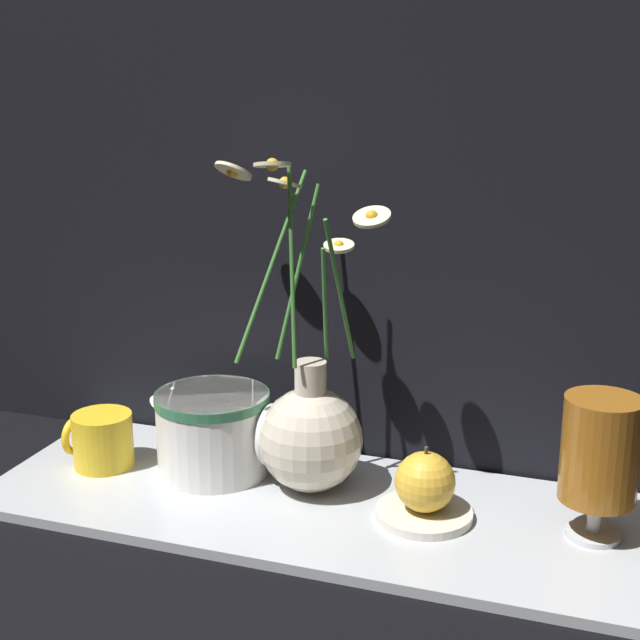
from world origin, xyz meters
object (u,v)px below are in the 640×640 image
object	(u,v)px
orange_fruit	(425,481)
tea_glass	(600,452)
ceramic_pitcher	(214,428)
vase_with_flowers	(310,430)
yellow_mug	(101,440)

from	to	relation	value
orange_fruit	tea_glass	bearing A→B (deg)	5.24
ceramic_pitcher	tea_glass	world-z (taller)	tea_glass
vase_with_flowers	tea_glass	xyz separation A→B (m)	(0.33, -0.01, 0.02)
vase_with_flowers	orange_fruit	world-z (taller)	vase_with_flowers
yellow_mug	ceramic_pitcher	size ratio (longest dim) A/B	0.51
ceramic_pitcher	orange_fruit	distance (m)	0.28
vase_with_flowers	yellow_mug	world-z (taller)	vase_with_flowers
yellow_mug	tea_glass	size ratio (longest dim) A/B	0.54
vase_with_flowers	orange_fruit	distance (m)	0.15
orange_fruit	ceramic_pitcher	bearing A→B (deg)	172.67
yellow_mug	orange_fruit	xyz separation A→B (m)	(0.42, -0.00, 0.01)
yellow_mug	tea_glass	xyz separation A→B (m)	(0.60, 0.01, 0.06)
yellow_mug	ceramic_pitcher	world-z (taller)	ceramic_pitcher
yellow_mug	tea_glass	distance (m)	0.60
ceramic_pitcher	tea_glass	xyz separation A→B (m)	(0.46, -0.02, 0.04)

